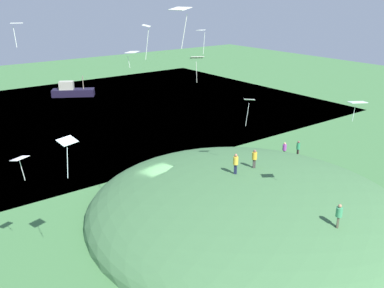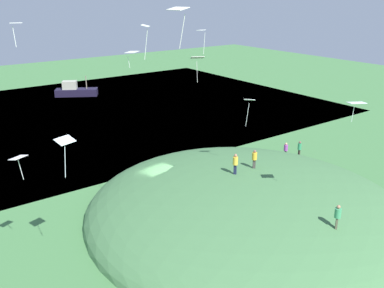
# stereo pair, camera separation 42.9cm
# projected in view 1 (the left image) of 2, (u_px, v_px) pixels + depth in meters

# --- Properties ---
(ground_plane) EXTENTS (160.00, 160.00, 0.00)m
(ground_plane) POSITION_uv_depth(u_px,v_px,m) (158.00, 194.00, 37.12)
(ground_plane) COLOR #3F723E
(lake_water) EXTENTS (46.68, 80.00, 0.40)m
(lake_water) POSITION_uv_depth(u_px,v_px,m) (46.00, 122.00, 58.33)
(lake_water) COLOR #335467
(lake_water) RESTS_ON ground_plane
(grass_hill) EXTENTS (26.55, 25.26, 5.95)m
(grass_hill) POSITION_uv_depth(u_px,v_px,m) (248.00, 213.00, 33.86)
(grass_hill) COLOR #406F41
(grass_hill) RESTS_ON ground_plane
(boat_on_lake) EXTENTS (5.31, 6.98, 3.35)m
(boat_on_lake) POSITION_uv_depth(u_px,v_px,m) (72.00, 91.00, 71.51)
(boat_on_lake) COLOR black
(boat_on_lake) RESTS_ON lake_water
(person_near_shore) EXTENTS (0.56, 0.56, 1.59)m
(person_near_shore) POSITION_uv_depth(u_px,v_px,m) (255.00, 157.00, 34.75)
(person_near_shore) COLOR #3A3733
(person_near_shore) RESTS_ON grass_hill
(person_with_child) EXTENTS (0.37, 0.37, 1.70)m
(person_with_child) POSITION_uv_depth(u_px,v_px,m) (298.00, 147.00, 43.27)
(person_with_child) COLOR #3A2928
(person_with_child) RESTS_ON grass_hill
(person_walking_path) EXTENTS (0.55, 0.55, 1.71)m
(person_walking_path) POSITION_uv_depth(u_px,v_px,m) (236.00, 161.00, 33.45)
(person_walking_path) COLOR #1E2444
(person_walking_path) RESTS_ON grass_hill
(person_watching_kites) EXTENTS (0.54, 0.54, 1.68)m
(person_watching_kites) POSITION_uv_depth(u_px,v_px,m) (284.00, 148.00, 44.91)
(person_watching_kites) COLOR black
(person_watching_kites) RESTS_ON ground_plane
(person_on_hilltop) EXTENTS (0.58, 0.58, 1.65)m
(person_on_hilltop) POSITION_uv_depth(u_px,v_px,m) (339.00, 213.00, 26.87)
(person_on_hilltop) COLOR brown
(person_on_hilltop) RESTS_ON grass_hill
(kite_0) EXTENTS (0.67, 0.80, 1.91)m
(kite_0) POSITION_uv_depth(u_px,v_px,m) (201.00, 33.00, 33.80)
(kite_0) COLOR white
(kite_1) EXTENTS (0.97, 1.10, 1.61)m
(kite_1) POSITION_uv_depth(u_px,v_px,m) (20.00, 159.00, 24.12)
(kite_1) COLOR white
(kite_2) EXTENTS (1.23, 1.39, 2.30)m
(kite_2) POSITION_uv_depth(u_px,v_px,m) (197.00, 59.00, 36.88)
(kite_2) COLOR silver
(kite_3) EXTENTS (1.28, 1.34, 1.20)m
(kite_3) POSITION_uv_depth(u_px,v_px,m) (132.00, 52.00, 31.69)
(kite_3) COLOR silver
(kite_4) EXTENTS (1.12, 1.22, 1.31)m
(kite_4) POSITION_uv_depth(u_px,v_px,m) (357.00, 103.00, 25.87)
(kite_4) COLOR white
(kite_5) EXTENTS (0.85, 0.82, 2.21)m
(kite_5) POSITION_uv_depth(u_px,v_px,m) (147.00, 29.00, 26.96)
(kite_5) COLOR silver
(kite_6) EXTENTS (1.05, 1.02, 2.30)m
(kite_6) POSITION_uv_depth(u_px,v_px,m) (249.00, 102.00, 34.25)
(kite_6) COLOR white
(kite_7) EXTENTS (0.96, 1.17, 2.14)m
(kite_7) POSITION_uv_depth(u_px,v_px,m) (67.00, 143.00, 23.00)
(kite_7) COLOR white
(kite_8) EXTENTS (0.69, 0.82, 1.44)m
(kite_8) POSITION_uv_depth(u_px,v_px,m) (16.00, 25.00, 25.33)
(kite_8) COLOR white
(kite_9) EXTENTS (1.23, 0.96, 2.24)m
(kite_9) POSITION_uv_depth(u_px,v_px,m) (180.00, 11.00, 23.18)
(kite_9) COLOR silver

